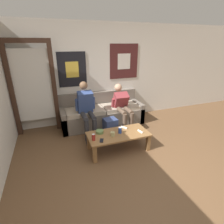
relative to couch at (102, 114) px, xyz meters
The scene contains 15 objects.
ground_plane 2.38m from the couch, 85.43° to the right, with size 18.00×18.00×0.00m, color brown.
wall_back 1.07m from the couch, 63.22° to the left, with size 10.00×0.07×2.55m.
door_frame 1.83m from the couch, behind, with size 1.00×0.10×2.15m.
couch is the anchor object (origin of this frame).
coffee_table 1.29m from the couch, 92.58° to the right, with size 1.23×0.58×0.37m.
person_seated_adult 0.74m from the couch, 141.42° to the right, with size 0.47×0.82×1.24m.
person_seated_teen 0.64m from the couch, 40.10° to the right, with size 0.47×0.94×1.08m.
backpack 0.71m from the couch, 91.35° to the right, with size 0.31×0.32×0.43m.
ceramic_bowl 1.21m from the couch, 109.41° to the right, with size 0.16×0.16×0.06m.
pillar_candle 1.36m from the couch, 98.48° to the right, with size 0.09×0.09×0.10m.
drink_can_blue 1.29m from the couch, 91.00° to the right, with size 0.07×0.07×0.12m.
drink_can_red 1.50m from the couch, 113.19° to the right, with size 0.07×0.07×0.12m.
game_controller_near_left 1.44m from the couch, 74.59° to the right, with size 0.06×0.15×0.03m.
game_controller_near_right 1.12m from the couch, 82.23° to the right, with size 0.11×0.14×0.03m.
cell_phone 1.51m from the couch, 107.49° to the right, with size 0.11×0.15×0.01m.
Camera 1 is at (-1.43, -1.78, 2.06)m, focal length 28.00 mm.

